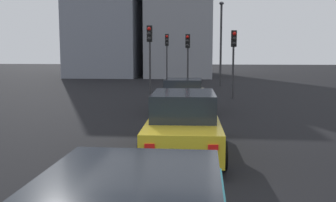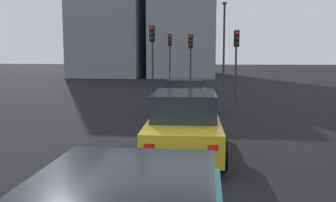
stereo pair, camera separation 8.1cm
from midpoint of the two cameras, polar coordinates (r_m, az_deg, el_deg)
name	(u,v)px [view 1 (the left image)]	position (r m, az deg, el deg)	size (l,w,h in m)	color
ground_plane	(165,201)	(7.19, -0.82, -14.51)	(160.00, 160.00, 0.20)	black
car_beige_lead	(184,96)	(16.85, 2.17, 0.80)	(4.12, 1.99, 1.44)	tan
car_yellow_second	(184,124)	(9.88, 2.10, -3.34)	(4.85, 2.07, 1.58)	gold
traffic_light_near_left	(188,50)	(25.47, 2.83, 7.46)	(0.33, 0.30, 3.76)	#2D2D30
traffic_light_near_right	(167,49)	(30.20, -0.25, 7.73)	(0.33, 0.30, 4.00)	#2D2D30
traffic_light_far_left	(234,50)	(21.77, 9.55, 7.47)	(0.33, 0.30, 3.78)	#2D2D30
traffic_light_far_right	(150,46)	(21.91, -2.83, 8.07)	(0.33, 0.30, 4.06)	#2D2D30
street_lamp_kerbside	(221,36)	(30.09, 7.74, 9.46)	(0.56, 0.36, 6.38)	#2D2D30
building_facade_left	(182,1)	(44.59, 2.00, 14.54)	(13.12, 6.75, 16.65)	gray
building_facade_center	(110,4)	(45.24, -8.53, 13.97)	(12.45, 7.31, 16.03)	gray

